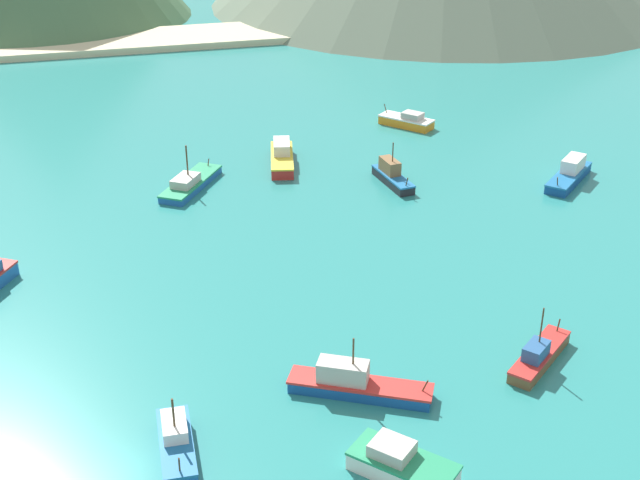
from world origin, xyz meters
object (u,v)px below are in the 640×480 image
fishing_boat_4 (190,183)px  fishing_boat_5 (355,383)px  fishing_boat_8 (570,174)px  fishing_boat_6 (407,121)px  fishing_boat_7 (176,444)px  fishing_boat_1 (539,355)px  fishing_boat_9 (392,175)px  fishing_boat_0 (282,157)px  fishing_boat_3 (401,464)px

fishing_boat_4 → fishing_boat_5: fishing_boat_4 is taller
fishing_boat_5 → fishing_boat_8: bearing=41.7°
fishing_boat_5 → fishing_boat_8: (36.41, 32.44, 0.05)m
fishing_boat_6 → fishing_boat_7: size_ratio=1.01×
fishing_boat_1 → fishing_boat_7: fishing_boat_1 is taller
fishing_boat_6 → fishing_boat_9: (-8.70, -18.33, 0.17)m
fishing_boat_9 → fishing_boat_8: bearing=-13.5°
fishing_boat_0 → fishing_boat_3: fishing_boat_0 is taller
fishing_boat_1 → fishing_boat_5: bearing=179.7°
fishing_boat_1 → fishing_boat_7: (-28.73, -3.29, 0.14)m
fishing_boat_4 → fishing_boat_7: 45.86m
fishing_boat_0 → fishing_boat_5: fishing_boat_5 is taller
fishing_boat_0 → fishing_boat_1: (10.00, -46.48, -0.25)m
fishing_boat_0 → fishing_boat_8: bearing=-24.0°
fishing_boat_5 → fishing_boat_7: size_ratio=1.43×
fishing_boat_1 → fishing_boat_6: size_ratio=1.01×
fishing_boat_7 → fishing_boat_9: bearing=53.8°
fishing_boat_5 → fishing_boat_9: size_ratio=1.34×
fishing_boat_1 → fishing_boat_5: 15.08m
fishing_boat_8 → fishing_boat_0: bearing=156.0°
fishing_boat_1 → fishing_boat_0: bearing=102.1°
fishing_boat_6 → fishing_boat_1: bearing=-99.9°
fishing_boat_3 → fishing_boat_1: bearing=31.5°
fishing_boat_6 → fishing_boat_5: bearing=-114.0°
fishing_boat_1 → fishing_boat_6: fishing_boat_1 is taller
fishing_boat_3 → fishing_boat_4: fishing_boat_4 is taller
fishing_boat_1 → fishing_boat_5: fishing_boat_1 is taller
fishing_boat_6 → fishing_boat_8: fishing_boat_8 is taller
fishing_boat_3 → fishing_boat_9: size_ratio=0.92×
fishing_boat_7 → fishing_boat_9: (29.77, 40.69, 0.08)m
fishing_boat_7 → fishing_boat_3: bearing=-22.5°
fishing_boat_0 → fishing_boat_8: 34.30m
fishing_boat_1 → fishing_boat_9: bearing=88.4°
fishing_boat_5 → fishing_boat_9: fishing_boat_9 is taller
fishing_boat_0 → fishing_boat_4: (-11.86, -4.43, -0.34)m
fishing_boat_5 → fishing_boat_7: bearing=-166.1°
fishing_boat_3 → fishing_boat_6: (24.52, 64.80, -0.06)m
fishing_boat_0 → fishing_boat_3: bearing=-94.9°
fishing_boat_4 → fishing_boat_8: bearing=-12.4°
fishing_boat_5 → fishing_boat_7: 14.06m
fishing_boat_6 → fishing_boat_8: (11.59, -23.21, 0.15)m
fishing_boat_0 → fishing_boat_8: (31.33, -13.96, -0.05)m
fishing_boat_1 → fishing_boat_9: (1.05, 37.40, 0.22)m
fishing_boat_4 → fishing_boat_7: bearing=-98.6°
fishing_boat_3 → fishing_boat_9: 49.09m
fishing_boat_1 → fishing_boat_7: size_ratio=1.02×
fishing_boat_4 → fishing_boat_9: bearing=-11.5°
fishing_boat_1 → fishing_boat_6: 56.58m
fishing_boat_6 → fishing_boat_9: bearing=-115.4°
fishing_boat_1 → fishing_boat_4: size_ratio=0.71×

